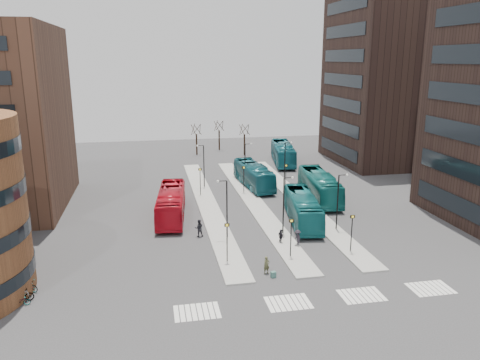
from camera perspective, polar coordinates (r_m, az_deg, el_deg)
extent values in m
plane|color=#303032|center=(34.15, 9.62, -17.59)|extent=(160.00, 160.00, 0.00)
cube|color=gray|center=(60.05, -4.03, -2.87)|extent=(2.50, 45.00, 0.15)
cube|color=gray|center=(61.02, 1.57, -2.55)|extent=(2.50, 45.00, 0.15)
cube|color=gray|center=(62.56, 6.95, -2.23)|extent=(2.50, 45.00, 0.15)
cube|color=navy|center=(40.66, 4.08, -11.42)|extent=(0.49, 0.43, 0.52)
imported|color=#B70E1C|center=(55.09, -8.39, -2.82)|extent=(4.14, 12.59, 3.44)
imported|color=#156569|center=(53.42, 7.63, -3.43)|extent=(4.59, 12.14, 3.30)
imported|color=#12525E|center=(67.73, 1.67, 0.60)|extent=(3.81, 12.27, 3.37)
imported|color=#146563|center=(62.36, 9.65, -0.74)|extent=(4.26, 13.09, 3.58)
imported|color=#166371|center=(83.06, 5.27, 3.27)|extent=(5.21, 13.45, 3.66)
imported|color=#48492C|center=(41.09, 3.26, -10.31)|extent=(0.65, 0.52, 1.57)
imported|color=black|center=(49.21, -5.02, -5.86)|extent=(0.90, 0.71, 1.84)
imported|color=black|center=(47.42, 5.00, -6.88)|extent=(0.62, 0.95, 1.51)
imported|color=black|center=(46.99, 7.02, -7.02)|extent=(0.64, 1.10, 1.69)
imported|color=gray|center=(39.88, -25.28, -13.22)|extent=(1.60, 0.81, 0.80)
imported|color=gray|center=(40.39, -25.08, -12.64)|extent=(1.83, 0.77, 1.06)
imported|color=gray|center=(41.83, -24.55, -11.67)|extent=(2.01, 1.35, 1.00)
cube|color=silver|center=(35.81, -7.76, -15.85)|extent=(0.35, 2.40, 0.01)
cube|color=silver|center=(35.83, -7.05, -15.81)|extent=(0.35, 2.40, 0.01)
cube|color=silver|center=(35.86, -6.34, -15.77)|extent=(0.35, 2.40, 0.01)
cube|color=silver|center=(35.88, -5.63, -15.72)|extent=(0.35, 2.40, 0.01)
cube|color=silver|center=(35.92, -4.92, -15.67)|extent=(0.35, 2.40, 0.01)
cube|color=silver|center=(35.95, -4.22, -15.62)|extent=(0.35, 2.40, 0.01)
cube|color=silver|center=(36.00, -3.51, -15.56)|extent=(0.35, 2.40, 0.01)
cube|color=silver|center=(36.05, -2.81, -15.51)|extent=(0.35, 2.40, 0.01)
cube|color=silver|center=(36.74, 3.59, -14.90)|extent=(0.35, 2.40, 0.01)
cube|color=silver|center=(36.83, 4.26, -14.82)|extent=(0.35, 2.40, 0.01)
cube|color=silver|center=(36.94, 4.92, -14.75)|extent=(0.35, 2.40, 0.01)
cube|color=silver|center=(37.05, 5.58, -14.67)|extent=(0.35, 2.40, 0.01)
cube|color=silver|center=(37.16, 6.23, -14.59)|extent=(0.35, 2.40, 0.01)
cube|color=silver|center=(37.28, 6.88, -14.51)|extent=(0.35, 2.40, 0.01)
cube|color=silver|center=(37.40, 7.53, -14.43)|extent=(0.35, 2.40, 0.01)
cube|color=silver|center=(37.53, 8.17, -14.35)|extent=(0.35, 2.40, 0.01)
cube|color=silver|center=(38.53, 12.52, -13.75)|extent=(0.35, 2.40, 0.01)
cube|color=silver|center=(38.69, 13.12, -13.66)|extent=(0.35, 2.40, 0.01)
cube|color=silver|center=(38.86, 13.71, -13.57)|extent=(0.35, 2.40, 0.01)
cube|color=silver|center=(39.03, 14.30, -13.47)|extent=(0.35, 2.40, 0.01)
cube|color=silver|center=(39.20, 14.88, -13.38)|extent=(0.35, 2.40, 0.01)
cube|color=silver|center=(39.38, 15.46, -13.29)|extent=(0.35, 2.40, 0.01)
cube|color=silver|center=(39.56, 16.03, -13.20)|extent=(0.35, 2.40, 0.01)
cube|color=silver|center=(39.74, 16.60, -13.11)|extent=(0.35, 2.40, 0.01)
cube|color=silver|center=(41.14, 20.40, -12.45)|extent=(0.35, 2.40, 0.01)
cube|color=silver|center=(41.35, 20.92, -12.35)|extent=(0.35, 2.40, 0.01)
cube|color=silver|center=(41.56, 21.43, -12.26)|extent=(0.35, 2.40, 0.01)
cube|color=silver|center=(41.78, 21.94, -12.16)|extent=(0.35, 2.40, 0.01)
cube|color=silver|center=(42.01, 22.44, -12.07)|extent=(0.35, 2.40, 0.01)
cube|color=silver|center=(42.23, 22.94, -11.98)|extent=(0.35, 2.40, 0.01)
cube|color=silver|center=(42.46, 23.43, -11.88)|extent=(0.35, 2.40, 0.01)
cube|color=silver|center=(42.69, 23.92, -11.79)|extent=(0.35, 2.40, 0.01)
cube|color=black|center=(56.15, 25.25, -2.94)|extent=(0.12, 16.00, 2.00)
cube|color=black|center=(55.17, 25.70, 1.03)|extent=(0.12, 16.00, 2.00)
cube|color=black|center=(54.47, 26.16, 5.12)|extent=(0.12, 16.00, 2.00)
cube|color=black|center=(54.06, 26.64, 9.30)|extent=(0.12, 16.00, 2.00)
cube|color=black|center=(53.94, 27.13, 13.51)|extent=(0.12, 16.00, 2.00)
cube|color=black|center=(88.04, 18.47, 11.88)|extent=(20.00, 20.00, 30.00)
cube|color=black|center=(85.00, 11.85, 3.74)|extent=(0.12, 16.00, 2.00)
cube|color=black|center=(84.36, 12.00, 6.41)|extent=(0.12, 16.00, 2.00)
cube|color=black|center=(83.90, 12.14, 9.11)|extent=(0.12, 16.00, 2.00)
cube|color=black|center=(83.63, 12.29, 11.84)|extent=(0.12, 16.00, 2.00)
cube|color=black|center=(83.56, 12.44, 14.58)|extent=(0.12, 16.00, 2.00)
cube|color=black|center=(83.67, 12.60, 17.31)|extent=(0.12, 16.00, 2.00)
cube|color=black|center=(83.98, 12.76, 20.03)|extent=(0.12, 16.00, 2.00)
cylinder|color=black|center=(42.60, -1.59, -7.72)|extent=(0.10, 0.10, 3.50)
cube|color=black|center=(41.97, -1.61, -5.51)|extent=(0.45, 0.10, 0.30)
cube|color=yellow|center=(41.91, -1.59, -5.54)|extent=(0.20, 0.02, 0.20)
cylinder|color=black|center=(63.32, -4.87, -0.24)|extent=(0.10, 0.10, 3.50)
cube|color=black|center=(62.90, -4.90, 1.30)|extent=(0.45, 0.10, 0.30)
cube|color=yellow|center=(62.84, -4.90, 1.28)|extent=(0.20, 0.02, 0.20)
cylinder|color=black|center=(43.90, 6.22, -7.11)|extent=(0.10, 0.10, 3.50)
cube|color=black|center=(43.29, 6.28, -4.96)|extent=(0.45, 0.10, 0.30)
cube|color=yellow|center=(43.23, 6.30, -4.98)|extent=(0.20, 0.02, 0.20)
cylinder|color=black|center=(64.21, 0.46, 0.02)|extent=(0.10, 0.10, 3.50)
cube|color=black|center=(63.79, 0.46, 1.54)|extent=(0.45, 0.10, 0.30)
cube|color=yellow|center=(63.73, 0.47, 1.53)|extent=(0.20, 0.02, 0.20)
cylinder|color=black|center=(45.96, 13.43, -6.43)|extent=(0.10, 0.10, 3.50)
cube|color=black|center=(45.37, 13.56, -4.36)|extent=(0.45, 0.10, 0.30)
cube|color=yellow|center=(45.32, 13.59, -4.38)|extent=(0.20, 0.02, 0.20)
cylinder|color=black|center=(65.63, 5.60, 0.27)|extent=(0.10, 0.10, 3.50)
cube|color=black|center=(65.22, 5.64, 1.76)|extent=(0.45, 0.10, 0.30)
cube|color=yellow|center=(65.16, 5.65, 1.75)|extent=(0.20, 0.02, 0.20)
cylinder|color=black|center=(47.88, -1.60, -3.56)|extent=(0.14, 0.14, 6.00)
cylinder|color=black|center=(46.96, -2.17, -0.12)|extent=(0.90, 0.08, 0.08)
sphere|color=silver|center=(46.90, -2.71, -0.14)|extent=(0.24, 0.24, 0.24)
cylinder|color=black|center=(66.99, -4.42, 1.69)|extent=(0.14, 0.14, 6.00)
cylinder|color=black|center=(66.34, -4.85, 4.20)|extent=(0.90, 0.08, 0.08)
sphere|color=silver|center=(66.29, -5.24, 4.19)|extent=(0.24, 0.24, 0.24)
cylinder|color=black|center=(49.16, 5.32, -3.13)|extent=(0.14, 0.14, 6.00)
cylinder|color=black|center=(48.46, 5.92, 0.28)|extent=(0.90, 0.08, 0.08)
sphere|color=silver|center=(48.59, 6.42, 0.30)|extent=(0.24, 0.24, 0.24)
cylinder|color=black|center=(67.91, 0.62, 1.91)|extent=(0.14, 0.14, 6.00)
cylinder|color=black|center=(67.41, 1.00, 4.42)|extent=(0.90, 0.08, 0.08)
sphere|color=silver|center=(67.50, 1.38, 4.43)|extent=(0.24, 0.24, 0.24)
cylinder|color=black|center=(51.12, 11.80, -2.69)|extent=(0.14, 0.14, 6.00)
cylinder|color=black|center=(50.50, 12.45, 0.60)|extent=(0.90, 0.08, 0.08)
sphere|color=silver|center=(50.68, 12.91, 0.62)|extent=(0.24, 0.24, 0.24)
cylinder|color=black|center=(69.35, 5.48, 2.11)|extent=(0.14, 0.14, 6.00)
cylinder|color=black|center=(68.89, 5.90, 4.56)|extent=(0.90, 0.08, 0.08)
sphere|color=silver|center=(69.02, 6.26, 4.57)|extent=(0.24, 0.24, 0.24)
cylinder|color=black|center=(90.76, -5.31, 4.35)|extent=(0.30, 0.30, 4.00)
cylinder|color=black|center=(90.36, -4.91, 6.18)|extent=(0.10, 1.56, 1.95)
cylinder|color=black|center=(90.96, -5.26, 6.23)|extent=(1.48, 0.59, 1.97)
cylinder|color=black|center=(90.64, -5.73, 6.18)|extent=(0.90, 1.31, 1.99)
cylinder|color=black|center=(89.83, -5.68, 6.11)|extent=(0.89, 1.31, 1.99)
cylinder|color=black|center=(89.65, -5.17, 6.10)|extent=(1.48, 0.58, 1.97)
cylinder|color=black|center=(95.27, -2.55, 4.89)|extent=(0.30, 0.30, 4.00)
cylinder|color=black|center=(94.93, -2.15, 6.63)|extent=(0.10, 1.56, 1.95)
cylinder|color=black|center=(95.51, -2.50, 6.67)|extent=(1.48, 0.59, 1.97)
cylinder|color=black|center=(95.15, -2.95, 6.64)|extent=(0.90, 1.31, 1.99)
cylinder|color=black|center=(94.34, -2.88, 6.57)|extent=(0.89, 1.31, 1.99)
cylinder|color=black|center=(94.20, -2.38, 6.56)|extent=(1.48, 0.58, 1.97)
cylinder|color=black|center=(90.13, 0.54, 4.34)|extent=(0.30, 0.30, 4.00)
cylinder|color=black|center=(89.80, 0.98, 6.18)|extent=(0.10, 1.56, 1.95)
cylinder|color=black|center=(90.35, 0.60, 6.23)|extent=(1.48, 0.59, 1.97)
cylinder|color=black|center=(89.95, 0.14, 6.19)|extent=(0.90, 1.31, 1.99)
cylinder|color=black|center=(89.15, 0.24, 6.12)|extent=(0.89, 1.31, 1.99)
cylinder|color=black|center=(89.06, 0.77, 6.11)|extent=(1.48, 0.58, 1.97)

